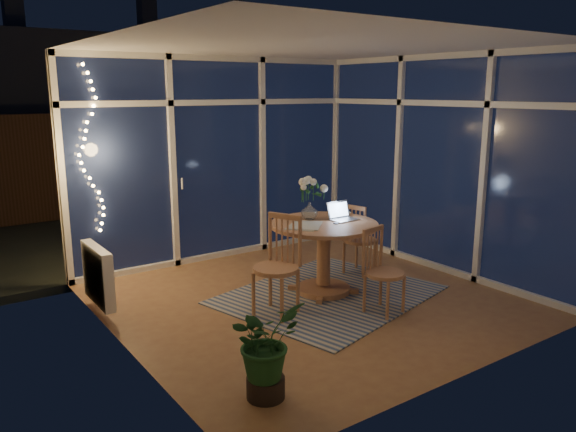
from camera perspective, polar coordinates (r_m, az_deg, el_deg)
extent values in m
plane|color=#905C3E|center=(6.05, 2.19, -8.46)|extent=(4.00, 4.00, 0.00)
plane|color=white|center=(5.66, 2.43, 16.92)|extent=(4.00, 4.00, 0.00)
cube|color=beige|center=(7.39, -7.19, 5.74)|extent=(4.00, 0.04, 2.60)
cube|color=beige|center=(4.32, 18.58, 0.25)|extent=(4.00, 0.04, 2.60)
cube|color=beige|center=(4.79, -17.12, 1.52)|extent=(0.04, 4.00, 2.60)
cube|color=beige|center=(7.09, 15.32, 5.10)|extent=(0.04, 4.00, 2.60)
cube|color=white|center=(7.35, -7.04, 5.71)|extent=(4.00, 0.10, 2.60)
cube|color=white|center=(7.06, 15.11, 5.08)|extent=(0.10, 4.00, 2.60)
cube|color=white|center=(5.86, -18.76, -5.70)|extent=(0.10, 0.70, 0.58)
cube|color=black|center=(10.51, -12.27, 0.08)|extent=(12.00, 6.00, 0.10)
cube|color=#392414|center=(10.63, -16.06, 5.27)|extent=(11.00, 0.08, 1.80)
cube|color=#30323A|center=(13.51, -19.48, 12.06)|extent=(7.00, 3.00, 2.20)
sphere|color=black|center=(8.49, -16.27, 0.40)|extent=(0.90, 0.90, 0.90)
cube|color=#BFB19B|center=(6.18, 4.16, -7.96)|extent=(2.56, 2.24, 0.01)
cylinder|color=#A76E4B|center=(6.12, 3.63, -4.29)|extent=(1.41, 1.41, 0.79)
cube|color=#A76E4B|center=(5.48, -1.26, -5.14)|extent=(0.62, 0.62, 1.01)
cube|color=#A76E4B|center=(6.78, 7.38, -2.27)|extent=(0.50, 0.50, 0.88)
cube|color=#A76E4B|center=(5.63, 9.82, -5.57)|extent=(0.47, 0.47, 0.87)
imported|color=white|center=(6.15, 2.20, 0.61)|extent=(0.24, 0.24, 0.21)
imported|color=silver|center=(6.37, 5.58, 0.20)|extent=(0.18, 0.18, 0.04)
cube|color=beige|center=(5.85, 2.02, -1.00)|extent=(0.51, 0.49, 0.01)
cube|color=black|center=(6.01, 5.02, -0.69)|extent=(0.11, 0.08, 0.01)
imported|color=#1A4B21|center=(4.10, -2.32, -13.35)|extent=(0.62, 0.56, 0.76)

